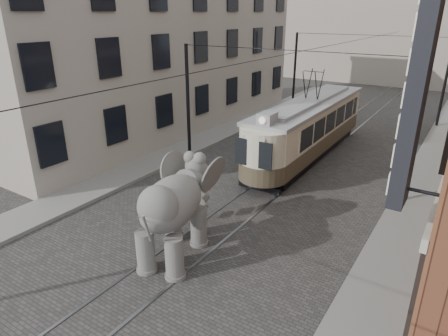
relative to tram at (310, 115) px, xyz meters
The scene contains 9 objects.
ground 10.01m from the tram, 88.82° to the right, with size 120.00×120.00×0.00m, color #3F3C3A.
tram_rails 10.01m from the tram, 88.82° to the right, with size 1.54×80.00×0.02m, color slate, non-canonical shape.
sidewalk_right 11.76m from the tram, 57.52° to the right, with size 2.00×60.00×0.15m, color slate.
sidewalk_left 11.82m from the tram, 122.90° to the right, with size 2.00×60.00×0.15m, color slate.
stucco_building 11.13m from the tram, behind, with size 7.00×24.00×10.00m, color gray.
distant_block 30.62m from the tram, 89.62° to the left, with size 28.00×10.00×14.00m, color gray.
catenary 4.79m from the tram, 90.00° to the right, with size 11.00×30.20×6.00m, color black, non-canonical shape.
tram is the anchor object (origin of this frame).
elephant 11.70m from the tram, 89.64° to the right, with size 2.73×4.95×3.03m, color #66645E, non-canonical shape.
Camera 1 is at (7.17, -10.20, 7.47)m, focal length 31.48 mm.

